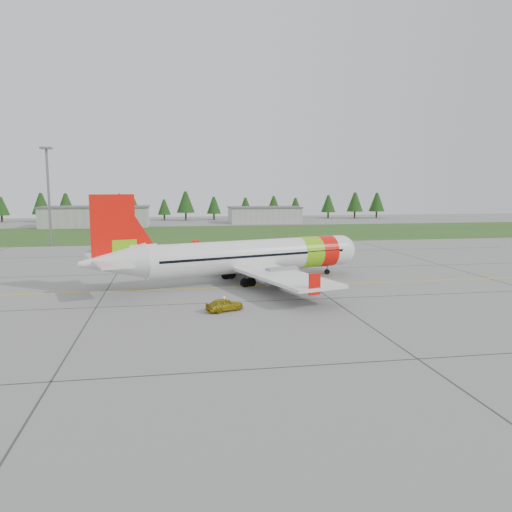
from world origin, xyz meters
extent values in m
plane|color=gray|center=(0.00, 0.00, 0.00)|extent=(320.00, 320.00, 0.00)
cylinder|color=white|center=(3.14, 11.57, 3.35)|extent=(28.10, 12.24, 4.21)
sphere|color=white|center=(16.58, 15.67, 3.35)|extent=(4.21, 4.21, 4.21)
cone|color=white|center=(-13.91, 6.36, 3.73)|extent=(8.47, 6.24, 4.21)
cube|color=black|center=(16.89, 15.77, 3.73)|extent=(2.47, 3.19, 0.61)
cylinder|color=#7ACC0F|center=(11.41, 14.09, 3.35)|extent=(3.94, 4.93, 4.29)
cylinder|color=red|center=(13.89, 14.85, 3.35)|extent=(3.53, 4.80, 4.29)
cube|color=white|center=(2.62, 11.41, 2.16)|extent=(15.79, 34.81, 0.39)
cube|color=red|center=(-3.43, 27.53, 2.76)|extent=(1.30, 0.56, 2.16)
cube|color=red|center=(6.61, -5.34, 2.76)|extent=(1.30, 0.56, 2.16)
cylinder|color=gray|center=(2.44, 17.57, 1.57)|extent=(4.38, 3.31, 2.27)
cylinder|color=gray|center=(5.91, 6.20, 1.57)|extent=(4.38, 3.31, 2.27)
cube|color=red|center=(-13.71, 6.42, 7.35)|extent=(4.87, 1.82, 8.21)
cube|color=#7ACC0F|center=(-12.57, 6.77, 4.97)|extent=(2.82, 1.25, 2.59)
cube|color=white|center=(-14.43, 6.20, 4.00)|extent=(6.94, 12.90, 0.24)
cylinder|color=slate|center=(14.51, 15.04, 0.76)|extent=(0.19, 0.19, 1.51)
cylinder|color=black|center=(14.51, 15.04, 0.37)|extent=(0.79, 0.50, 0.73)
cylinder|color=slate|center=(0.71, 13.99, 1.03)|extent=(0.24, 0.24, 2.05)
cylinder|color=black|center=(0.29, 13.86, 0.56)|extent=(1.22, 0.79, 1.12)
cylinder|color=slate|center=(2.47, 8.20, 1.03)|extent=(0.24, 0.24, 2.05)
cylinder|color=black|center=(2.06, 8.07, 0.56)|extent=(1.22, 0.79, 1.12)
imported|color=yellow|center=(-2.16, -3.65, 1.90)|extent=(1.79, 1.91, 3.79)
imported|color=silver|center=(-20.86, 46.39, 2.11)|extent=(1.62, 1.55, 4.22)
cube|color=#30561E|center=(0.00, 82.00, 0.01)|extent=(320.00, 50.00, 0.03)
cube|color=gold|center=(0.00, 8.00, 0.01)|extent=(120.00, 0.25, 0.02)
cube|color=#A8A8A3|center=(-30.00, 110.00, 3.00)|extent=(32.00, 14.00, 6.00)
cube|color=#A8A8A3|center=(25.00, 118.00, 2.60)|extent=(24.00, 12.00, 5.20)
cylinder|color=slate|center=(-32.00, 58.00, 10.00)|extent=(0.50, 0.50, 20.00)
camera|label=1|loc=(-7.31, -51.94, 12.23)|focal=35.00mm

